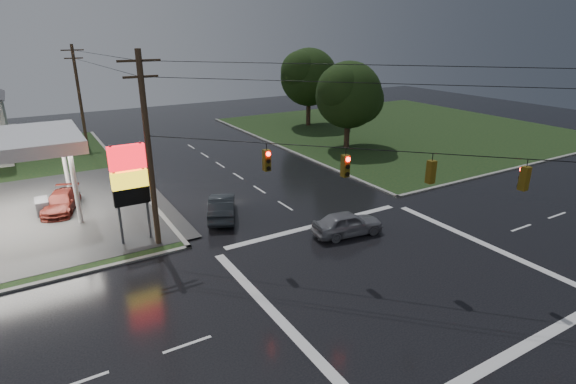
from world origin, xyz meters
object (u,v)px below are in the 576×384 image
pylon_sign (129,178)px  car_pump (61,202)px  utility_pole_nw (149,150)px  utility_pole_n (79,94)px  car_north (222,206)px  tree_ne_far (310,77)px  car_crossing (347,223)px  tree_ne_near (350,95)px

pylon_sign → car_pump: bearing=113.8°
pylon_sign → utility_pole_nw: size_ratio=0.55×
pylon_sign → utility_pole_nw: 2.22m
utility_pole_n → car_north: 27.50m
tree_ne_far → car_pump: size_ratio=2.11×
pylon_sign → car_north: bearing=8.2°
utility_pole_nw → car_north: utility_pole_nw is taller
pylon_sign → car_crossing: pylon_sign is taller
utility_pole_n → car_north: utility_pole_n is taller
tree_ne_far → car_pump: bearing=-152.7°
tree_ne_near → car_crossing: size_ratio=2.04×
tree_ne_far → car_north: size_ratio=2.07×
car_crossing → tree_ne_near: bearing=-30.0°
pylon_sign → utility_pole_nw: (1.00, -1.00, 1.71)m
utility_pole_nw → car_north: size_ratio=2.32×
utility_pole_nw → tree_ne_near: 26.74m
tree_ne_near → car_pump: size_ratio=1.94×
car_crossing → car_north: bearing=48.7°
pylon_sign → tree_ne_near: 27.23m
utility_pole_nw → car_crossing: utility_pole_nw is taller
utility_pole_nw → car_crossing: 12.36m
utility_pole_n → tree_ne_near: utility_pole_n is taller
utility_pole_nw → tree_ne_far: utility_pole_nw is taller
utility_pole_nw → tree_ne_near: utility_pole_nw is taller
tree_ne_near → tree_ne_far: tree_ne_far is taller
tree_ne_far → car_crossing: (-16.31, -29.08, -5.43)m
utility_pole_nw → car_pump: bearing=116.9°
utility_pole_n → car_north: size_ratio=2.22×
tree_ne_far → pylon_sign: bearing=-139.6°
tree_ne_near → car_crossing: (-13.30, -17.08, -4.81)m
tree_ne_near → tree_ne_far: 12.39m
utility_pole_nw → tree_ne_far: (26.65, 24.49, 0.46)m
car_crossing → utility_pole_nw: bearing=74.0°
tree_ne_far → tree_ne_near: bearing=-104.1°
pylon_sign → car_north: size_ratio=1.27×
pylon_sign → utility_pole_n: bearing=87.9°
utility_pole_nw → utility_pole_n: (0.00, 28.50, -0.25)m
car_pump → tree_ne_far: bearing=45.7°
car_north → car_pump: 11.32m
utility_pole_nw → utility_pole_n: size_ratio=1.05×
utility_pole_nw → tree_ne_far: 36.20m
utility_pole_n → car_crossing: 34.99m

